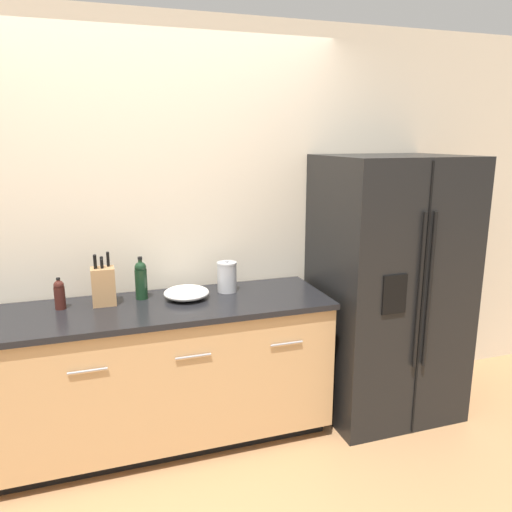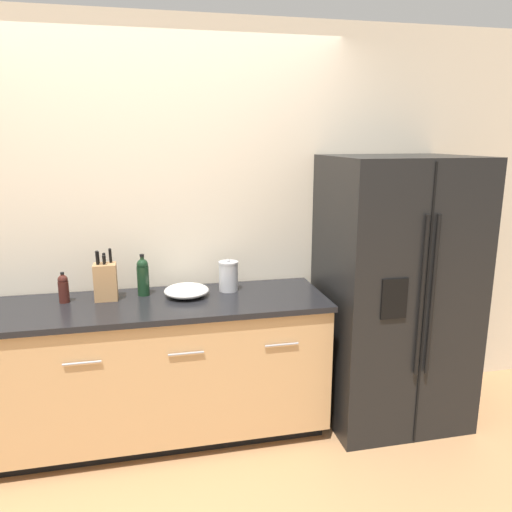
{
  "view_description": "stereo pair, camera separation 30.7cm",
  "coord_description": "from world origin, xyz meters",
  "px_view_note": "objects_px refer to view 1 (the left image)",
  "views": [
    {
      "loc": [
        -0.34,
        -2.08,
        1.87
      ],
      "look_at": [
        0.61,
        0.76,
        1.15
      ],
      "focal_mm": 35.0,
      "sensor_mm": 36.0,
      "label": 1
    },
    {
      "loc": [
        -0.04,
        -2.16,
        1.87
      ],
      "look_at": [
        0.61,
        0.76,
        1.15
      ],
      "focal_mm": 35.0,
      "sensor_mm": 36.0,
      "label": 2
    }
  ],
  "objects_px": {
    "wine_bottle": "(141,279)",
    "mixing_bowl": "(186,293)",
    "oil_bottle": "(60,294)",
    "steel_canister": "(227,277)",
    "knife_block": "(103,285)",
    "refrigerator": "(387,288)"
  },
  "relations": [
    {
      "from": "wine_bottle",
      "to": "oil_bottle",
      "type": "bearing_deg",
      "value": -174.77
    },
    {
      "from": "knife_block",
      "to": "oil_bottle",
      "type": "distance_m",
      "value": 0.24
    },
    {
      "from": "knife_block",
      "to": "oil_bottle",
      "type": "bearing_deg",
      "value": 179.91
    },
    {
      "from": "refrigerator",
      "to": "oil_bottle",
      "type": "bearing_deg",
      "value": 175.34
    },
    {
      "from": "knife_block",
      "to": "wine_bottle",
      "type": "bearing_deg",
      "value": 10.95
    },
    {
      "from": "wine_bottle",
      "to": "mixing_bowl",
      "type": "xyz_separation_m",
      "value": [
        0.26,
        -0.08,
        -0.09
      ]
    },
    {
      "from": "mixing_bowl",
      "to": "knife_block",
      "type": "bearing_deg",
      "value": 175.04
    },
    {
      "from": "wine_bottle",
      "to": "steel_canister",
      "type": "height_order",
      "value": "wine_bottle"
    },
    {
      "from": "knife_block",
      "to": "steel_canister",
      "type": "relative_size",
      "value": 1.52
    },
    {
      "from": "wine_bottle",
      "to": "mixing_bowl",
      "type": "bearing_deg",
      "value": -18.04
    },
    {
      "from": "wine_bottle",
      "to": "mixing_bowl",
      "type": "relative_size",
      "value": 0.95
    },
    {
      "from": "oil_bottle",
      "to": "steel_canister",
      "type": "xyz_separation_m",
      "value": [
        1.0,
        0.02,
        0.01
      ]
    },
    {
      "from": "oil_bottle",
      "to": "steel_canister",
      "type": "bearing_deg",
      "value": 1.11
    },
    {
      "from": "knife_block",
      "to": "steel_canister",
      "type": "distance_m",
      "value": 0.76
    },
    {
      "from": "steel_canister",
      "to": "refrigerator",
      "type": "bearing_deg",
      "value": -9.98
    },
    {
      "from": "wine_bottle",
      "to": "mixing_bowl",
      "type": "distance_m",
      "value": 0.29
    },
    {
      "from": "wine_bottle",
      "to": "oil_bottle",
      "type": "relative_size",
      "value": 1.42
    },
    {
      "from": "knife_block",
      "to": "wine_bottle",
      "type": "height_order",
      "value": "knife_block"
    },
    {
      "from": "oil_bottle",
      "to": "mixing_bowl",
      "type": "relative_size",
      "value": 0.67
    },
    {
      "from": "knife_block",
      "to": "steel_canister",
      "type": "bearing_deg",
      "value": 1.5
    },
    {
      "from": "oil_bottle",
      "to": "knife_block",
      "type": "bearing_deg",
      "value": -0.09
    },
    {
      "from": "oil_bottle",
      "to": "refrigerator",
      "type": "bearing_deg",
      "value": -4.66
    }
  ]
}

